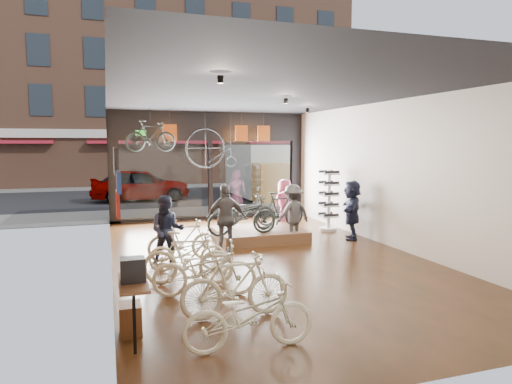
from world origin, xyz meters
name	(u,v)px	position (x,y,z in m)	size (l,w,h in m)	color
ground_plane	(265,258)	(0.00, 0.00, -0.02)	(7.00, 12.00, 0.04)	black
ceiling	(266,94)	(0.00, 0.00, 3.82)	(7.00, 12.00, 0.04)	black
wall_left	(108,181)	(-3.52, 0.00, 1.90)	(0.04, 12.00, 3.80)	#9E6F38
wall_right	(394,174)	(3.52, 0.00, 1.90)	(0.04, 12.00, 3.80)	beige
wall_back	(447,216)	(0.00, -6.02, 1.90)	(7.00, 0.04, 3.80)	beige
storefront	(210,166)	(0.00, 6.00, 1.90)	(7.00, 0.26, 3.80)	black
exit_sign	(141,133)	(-2.40, 5.88, 3.05)	(0.35, 0.06, 0.18)	#198C26
street_road	(175,193)	(0.00, 15.00, -0.01)	(30.00, 18.00, 0.02)	black
sidewalk_near	(204,212)	(0.00, 7.20, 0.06)	(30.00, 2.40, 0.12)	slate
sidewalk_far	(166,186)	(0.00, 19.00, 0.06)	(30.00, 2.00, 0.12)	slate
opposite_building	(159,79)	(0.00, 21.50, 7.00)	(26.00, 5.00, 14.00)	brown
street_car	(140,185)	(-2.05, 12.00, 0.77)	(1.83, 4.54, 1.55)	gray
box_truck	(265,172)	(3.81, 11.00, 1.32)	(2.23, 6.69, 2.64)	silver
floor_bike_0	(249,315)	(-1.83, -4.58, 0.46)	(0.61, 1.75, 0.92)	beige
floor_bike_1	(235,285)	(-1.70, -3.46, 0.52)	(0.49, 1.72, 1.03)	beige
floor_bike_2	(204,269)	(-1.95, -2.32, 0.48)	(0.64, 1.83, 0.96)	beige
floor_bike_3	(188,258)	(-2.11, -1.58, 0.52)	(0.49, 1.73, 1.04)	beige
floor_bike_4	(187,251)	(-1.97, -0.64, 0.43)	(0.57, 1.63, 0.85)	beige
floor_bike_5	(183,240)	(-1.91, 0.24, 0.49)	(0.46, 1.63, 0.98)	beige
display_platform	(260,235)	(0.49, 1.89, 0.15)	(2.40, 1.80, 0.30)	brown
display_bike_left	(242,216)	(-0.20, 1.30, 0.80)	(0.66, 1.89, 0.99)	black
display_bike_mid	(280,210)	(1.10, 1.90, 0.82)	(0.49, 1.73, 1.04)	black
display_bike_right	(248,211)	(0.30, 2.41, 0.74)	(0.58, 1.68, 0.88)	black
customer_1	(167,231)	(-2.31, -0.04, 0.78)	(0.76, 0.59, 1.56)	#161C33
customer_2	(226,218)	(-0.76, 0.77, 0.85)	(0.99, 0.41, 1.70)	#3F3F44
customer_3	(293,213)	(1.29, 1.38, 0.79)	(1.02, 0.59, 1.58)	#3F3F44
customer_4	(285,204)	(1.76, 3.19, 0.79)	(0.78, 0.50, 1.59)	#CC4C72
customer_5	(352,210)	(3.00, 1.19, 0.84)	(1.55, 0.49, 1.67)	#161C33
sunglasses_rack	(328,200)	(2.95, 2.52, 0.95)	(0.56, 0.46, 1.90)	white
wall_merch	(120,243)	(-3.38, -3.50, 1.30)	(0.40, 2.40, 2.60)	navy
penny_farthing	(214,149)	(-0.10, 4.97, 2.50)	(1.66, 0.06, 1.33)	black
hung_bike	(151,136)	(-2.23, 4.20, 2.93)	(0.45, 1.58, 0.95)	black
jersey_left	(170,133)	(-1.51, 5.20, 3.05)	(0.45, 0.03, 0.55)	#CC5919
jersey_mid	(242,133)	(0.94, 5.20, 3.05)	(0.45, 0.03, 0.55)	#CC5919
jersey_right	(264,134)	(1.76, 5.20, 3.05)	(0.45, 0.03, 0.55)	#CC5919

